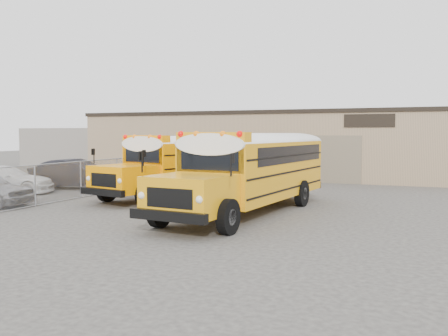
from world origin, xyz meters
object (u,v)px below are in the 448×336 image
at_px(school_bus_left, 255,155).
at_px(school_bus_right, 306,158).
at_px(car_dark, 76,174).
at_px(car_white, 5,180).
at_px(tarp_bundle, 198,193).

relative_size(school_bus_left, school_bus_right, 0.97).
bearing_deg(school_bus_right, school_bus_left, 138.26).
bearing_deg(school_bus_left, car_dark, -143.19).
xyz_separation_m(school_bus_right, car_white, (-14.51, -5.97, -1.14)).
height_order(school_bus_left, tarp_bundle, school_bus_left).
relative_size(school_bus_left, car_dark, 2.13).
relative_size(tarp_bundle, car_dark, 0.32).
bearing_deg(school_bus_right, tarp_bundle, -104.87).
distance_m(school_bus_left, car_white, 14.22).
xyz_separation_m(tarp_bundle, car_white, (-12.31, 2.31, -0.12)).
height_order(school_bus_left, car_dark, school_bus_left).
height_order(school_bus_right, car_dark, school_bus_right).
bearing_deg(car_white, school_bus_right, -89.85).
bearing_deg(car_dark, school_bus_left, -63.86).
bearing_deg(tarp_bundle, school_bus_right, 75.13).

